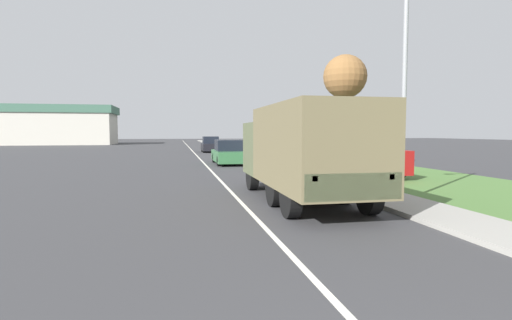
# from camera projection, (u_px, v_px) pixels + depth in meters

# --- Properties ---
(ground_plane) EXTENTS (180.00, 180.00, 0.00)m
(ground_plane) POSITION_uv_depth(u_px,v_px,m) (194.00, 153.00, 40.19)
(ground_plane) COLOR #38383A
(lane_centre_stripe) EXTENTS (0.12, 120.00, 0.00)m
(lane_centre_stripe) POSITION_uv_depth(u_px,v_px,m) (194.00, 153.00, 40.19)
(lane_centre_stripe) COLOR silver
(lane_centre_stripe) RESTS_ON ground
(sidewalk_right) EXTENTS (1.80, 120.00, 0.12)m
(sidewalk_right) POSITION_uv_depth(u_px,v_px,m) (239.00, 152.00, 41.09)
(sidewalk_right) COLOR #9E9B93
(sidewalk_right) RESTS_ON ground
(grass_strip_right) EXTENTS (7.00, 120.00, 0.02)m
(grass_strip_right) POSITION_uv_depth(u_px,v_px,m) (280.00, 152.00, 41.96)
(grass_strip_right) COLOR #4C7538
(grass_strip_right) RESTS_ON ground
(military_truck) EXTENTS (2.39, 7.36, 2.87)m
(military_truck) POSITION_uv_depth(u_px,v_px,m) (303.00, 149.00, 12.03)
(military_truck) COLOR #545B3D
(military_truck) RESTS_ON ground
(car_nearest_ahead) EXTENTS (1.88, 4.88, 1.59)m
(car_nearest_ahead) POSITION_uv_depth(u_px,v_px,m) (229.00, 153.00, 26.51)
(car_nearest_ahead) COLOR #336B3D
(car_nearest_ahead) RESTS_ON ground
(car_second_ahead) EXTENTS (1.83, 3.98, 1.66)m
(car_second_ahead) POSITION_uv_depth(u_px,v_px,m) (211.00, 145.00, 42.35)
(car_second_ahead) COLOR black
(car_second_ahead) RESTS_ON ground
(pickup_truck) EXTENTS (1.91, 5.24, 1.90)m
(pickup_truck) POSITION_uv_depth(u_px,v_px,m) (362.00, 157.00, 19.60)
(pickup_truck) COLOR maroon
(pickup_truck) RESTS_ON grass_strip_right
(lamp_post) EXTENTS (1.69, 0.24, 6.65)m
(lamp_post) POSITION_uv_depth(u_px,v_px,m) (398.00, 64.00, 11.69)
(lamp_post) COLOR gray
(lamp_post) RESTS_ON sidewalk_right
(tree_mid_right) EXTENTS (2.46, 2.46, 6.46)m
(tree_mid_right) POSITION_uv_depth(u_px,v_px,m) (345.00, 78.00, 22.59)
(tree_mid_right) COLOR brown
(tree_mid_right) RESTS_ON grass_strip_right
(building_distant) EXTENTS (20.73, 10.27, 6.61)m
(building_distant) POSITION_uv_depth(u_px,v_px,m) (53.00, 125.00, 68.39)
(building_distant) COLOR beige
(building_distant) RESTS_ON ground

